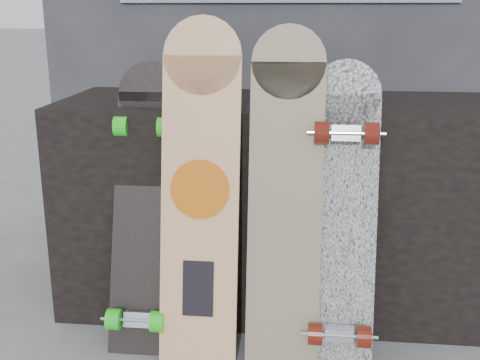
# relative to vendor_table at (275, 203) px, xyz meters

# --- Properties ---
(vendor_table) EXTENTS (1.60, 0.60, 0.80)m
(vendor_table) POSITION_rel_vendor_table_xyz_m (0.00, 0.00, 0.00)
(vendor_table) COLOR black
(vendor_table) RESTS_ON ground
(booth) EXTENTS (2.40, 0.22, 2.20)m
(booth) POSITION_rel_vendor_table_xyz_m (0.00, 0.85, 0.70)
(booth) COLOR #303035
(booth) RESTS_ON ground
(merch_box_purple) EXTENTS (0.18, 0.12, 0.10)m
(merch_box_purple) POSITION_rel_vendor_table_xyz_m (-0.43, -0.02, 0.45)
(merch_box_purple) COLOR #5B3975
(merch_box_purple) RESTS_ON vendor_table
(merch_box_small) EXTENTS (0.14, 0.14, 0.12)m
(merch_box_small) POSITION_rel_vendor_table_xyz_m (0.26, 0.01, 0.46)
(merch_box_small) COLOR #5B3975
(merch_box_small) RESTS_ON vendor_table
(merch_box_flat) EXTENTS (0.22, 0.10, 0.06)m
(merch_box_flat) POSITION_rel_vendor_table_xyz_m (0.21, 0.01, 0.43)
(merch_box_flat) COLOR #D1B78C
(merch_box_flat) RESTS_ON vendor_table
(longboard_geisha) EXTENTS (0.25, 0.25, 1.11)m
(longboard_geisha) POSITION_rel_vendor_table_xyz_m (-0.22, -0.40, 0.19)
(longboard_geisha) COLOR #CFB48B
(longboard_geisha) RESTS_ON ground
(longboard_celtic) EXTENTS (0.24, 0.22, 1.08)m
(longboard_celtic) POSITION_rel_vendor_table_xyz_m (0.05, -0.38, 0.18)
(longboard_celtic) COLOR beige
(longboard_celtic) RESTS_ON ground
(longboard_cascadia) EXTENTS (0.22, 0.29, 0.98)m
(longboard_cascadia) POSITION_rel_vendor_table_xyz_m (0.23, -0.38, 0.10)
(longboard_cascadia) COLOR white
(longboard_cascadia) RESTS_ON ground
(skateboard_dark) EXTENTS (0.22, 0.37, 0.96)m
(skateboard_dark) POSITION_rel_vendor_table_xyz_m (-0.43, -0.32, 0.09)
(skateboard_dark) COLOR black
(skateboard_dark) RESTS_ON ground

